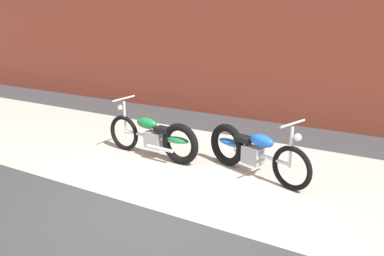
% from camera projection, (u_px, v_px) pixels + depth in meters
% --- Properties ---
extents(ground_plane, '(80.00, 80.00, 0.00)m').
position_uv_depth(ground_plane, '(152.00, 210.00, 5.09)').
color(ground_plane, '#38383A').
extents(sidewalk_slab, '(36.00, 3.50, 0.01)m').
position_uv_depth(sidewalk_slab, '(211.00, 166.00, 6.55)').
color(sidewalk_slab, '#B2ADA3').
rests_on(sidewalk_slab, ground).
extents(brick_building_wall, '(36.00, 0.50, 5.54)m').
position_uv_depth(brick_building_wall, '(282.00, 2.00, 8.63)').
color(brick_building_wall, brown).
rests_on(brick_building_wall, ground).
extents(motorcycle_green, '(2.01, 0.58, 1.03)m').
position_uv_depth(motorcycle_green, '(157.00, 137.00, 6.80)').
color(motorcycle_green, black).
rests_on(motorcycle_green, ground).
extents(motorcycle_blue, '(1.93, 0.86, 1.03)m').
position_uv_depth(motorcycle_blue, '(249.00, 150.00, 6.15)').
color(motorcycle_blue, black).
rests_on(motorcycle_blue, ground).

